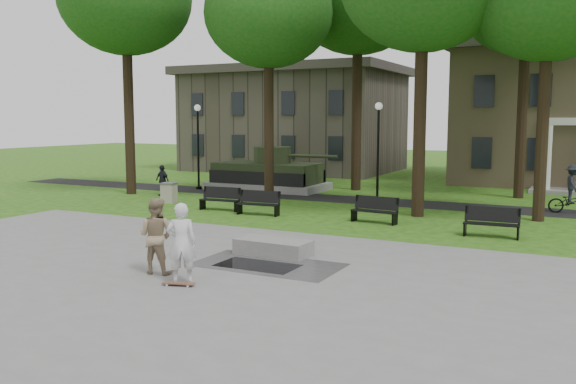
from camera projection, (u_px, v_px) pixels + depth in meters
name	position (u px, v px, depth m)	size (l,w,h in m)	color
ground	(234.00, 247.00, 18.92)	(120.00, 120.00, 0.00)	#224B11
plaza	(123.00, 286.00, 14.49)	(22.00, 16.00, 0.02)	gray
footpath	(365.00, 201.00, 29.54)	(44.00, 2.60, 0.01)	black
building_left	(295.00, 123.00, 46.88)	(15.00, 10.00, 7.20)	#4C443D
tree_1	(268.00, 14.00, 29.16)	(6.20, 6.20, 11.63)	black
tree_5	(527.00, 0.00, 29.44)	(6.40, 6.40, 12.44)	black
lamp_left	(198.00, 140.00, 33.96)	(0.36, 0.36, 4.73)	black
lamp_mid	(378.00, 143.00, 29.25)	(0.36, 0.36, 4.73)	black
tank_monument	(268.00, 174.00, 34.11)	(7.45, 3.40, 2.40)	gray
puddle	(258.00, 265.00, 16.46)	(2.20, 1.20, 0.00)	black
concrete_block	(273.00, 247.00, 17.73)	(2.20, 1.00, 0.45)	gray
skateboard	(179.00, 284.00, 14.46)	(0.78, 0.20, 0.07)	brown
skateboarder	(181.00, 243.00, 14.62)	(0.71, 0.47, 1.96)	silver
friend_watching	(156.00, 236.00, 15.55)	(0.95, 0.74, 1.95)	#978062
pedestrian_walker	(162.00, 180.00, 31.31)	(0.94, 0.39, 1.60)	black
cyclist	(572.00, 193.00, 25.53)	(1.94, 1.15, 2.06)	black
park_bench_0	(221.00, 198.00, 26.44)	(1.83, 0.65, 1.00)	black
park_bench_1	(259.00, 202.00, 25.16)	(1.83, 0.68, 1.00)	black
park_bench_2	(375.00, 209.00, 23.27)	(1.84, 0.72, 1.00)	black
park_bench_3	(492.00, 222.00, 20.46)	(1.82, 0.61, 1.00)	black
trash_bin	(169.00, 193.00, 28.73)	(0.78, 0.78, 0.96)	gray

